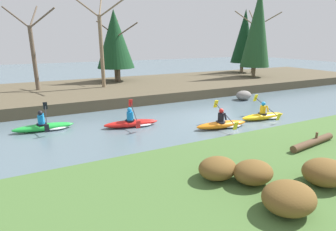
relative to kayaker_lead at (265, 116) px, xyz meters
name	(u,v)px	position (x,y,z in m)	size (l,w,h in m)	color
ground_plane	(231,121)	(-1.91, 0.50, -0.20)	(90.00, 90.00, 0.00)	slate
riverbank_far	(156,86)	(-1.91, 10.65, 0.15)	(44.00, 9.83, 0.69)	brown
conifer_tree_far_left	(115,39)	(-4.69, 13.02, 4.09)	(3.25, 3.25, 6.05)	brown
conifer_tree_left	(258,28)	(8.43, 9.83, 5.17)	(2.80, 2.80, 8.40)	#7A664C
conifer_tree_mid_left	(244,36)	(10.04, 13.40, 4.42)	(2.65, 2.65, 6.80)	#7A664C
bare_tree_upstream	(33,50)	(-11.09, 11.26, 3.31)	(3.31, 3.27, 5.98)	brown
bare_tree_mid_upstream	(101,43)	(-6.46, 10.32, 3.82)	(3.88, 3.83, 7.06)	#7A664C
bare_tree_mid_downstream	(118,53)	(-4.63, 12.53, 2.98)	(2.94, 2.90, 5.27)	brown
bare_tree_downstream	(254,44)	(10.36, 12.08, 3.67)	(3.71, 3.67, 6.74)	#7A664C
shrub_clump_nearest	(218,168)	(-7.05, -5.17, 0.81)	(1.04, 0.86, 0.56)	brown
shrub_clump_second	(289,198)	(-6.56, -6.96, 0.85)	(1.18, 0.99, 0.64)	brown
shrub_clump_third	(253,172)	(-6.38, -5.74, 0.81)	(1.05, 0.88, 0.57)	brown
shrub_clump_far_end	(325,172)	(-4.82, -6.57, 0.85)	(1.17, 0.98, 0.63)	brown
kayaker_lead	(265,116)	(0.00, 0.00, 0.00)	(2.79, 2.07, 1.20)	yellow
kayaker_middle	(223,124)	(-2.98, -0.21, 0.00)	(2.79, 2.07, 1.20)	orange
kayaker_trailing	(133,123)	(-6.94, 1.97, 0.00)	(2.80, 2.07, 1.20)	red
kayaker_far_back	(46,126)	(-10.93, 3.27, 0.00)	(2.78, 2.07, 1.20)	green
boulder_midstream	(244,95)	(2.34, 4.33, 0.14)	(1.19, 0.93, 0.67)	gray
driftwood_log	(313,142)	(-2.80, -4.81, 0.65)	(2.28, 0.52, 0.44)	brown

